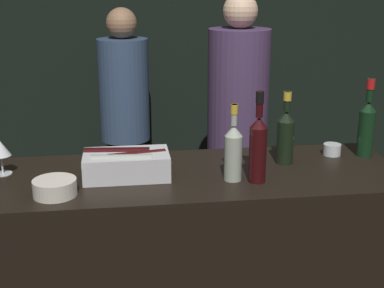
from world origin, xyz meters
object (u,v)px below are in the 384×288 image
ice_bin_with_bottles (126,163)px  bowl_white (55,187)px  person_in_hoodie (237,123)px  champagne_bottle (285,134)px  candle_votive (332,149)px  person_blond_tee (125,115)px  rose_wine_bottle (233,150)px  wine_glass (0,149)px  red_wine_bottle_black_foil (258,146)px  red_wine_bottle_burgundy (367,125)px

ice_bin_with_bottles → bowl_white: 0.32m
person_in_hoodie → champagne_bottle: bearing=26.8°
candle_votive → person_blond_tee: size_ratio=0.05×
rose_wine_bottle → ice_bin_with_bottles: bearing=167.7°
champagne_bottle → rose_wine_bottle: size_ratio=1.02×
wine_glass → person_in_hoodie: (1.24, 0.99, -0.20)m
person_in_hoodie → person_blond_tee: size_ratio=1.06×
ice_bin_with_bottles → bowl_white: bearing=-148.5°
bowl_white → red_wine_bottle_black_foil: red_wine_bottle_black_foil is taller
rose_wine_bottle → bowl_white: bearing=-174.2°
red_wine_bottle_black_foil → wine_glass: bearing=167.8°
wine_glass → red_wine_bottle_black_foil: size_ratio=0.40×
ice_bin_with_bottles → person_in_hoodie: 1.31m
red_wine_bottle_burgundy → red_wine_bottle_black_foil: size_ratio=0.97×
wine_glass → champagne_bottle: 1.23m
bowl_white → wine_glass: 0.37m
wine_glass → red_wine_bottle_black_foil: (1.05, -0.23, 0.04)m
red_wine_bottle_burgundy → red_wine_bottle_black_foil: bearing=-156.1°
rose_wine_bottle → person_in_hoodie: (0.28, 1.18, -0.21)m
red_wine_bottle_black_foil → champagne_bottle: bearing=49.2°
ice_bin_with_bottles → person_in_hoodie: person_in_hoodie is taller
red_wine_bottle_burgundy → red_wine_bottle_black_foil: (-0.58, -0.26, 0.00)m
bowl_white → person_in_hoodie: 1.61m
person_in_hoodie → person_blond_tee: (-0.70, 0.52, -0.06)m
ice_bin_with_bottles → rose_wine_bottle: bearing=-12.3°
red_wine_bottle_burgundy → person_blond_tee: bearing=126.6°
wine_glass → person_in_hoodie: size_ratio=0.08×
ice_bin_with_bottles → champagne_bottle: bearing=6.5°
rose_wine_bottle → red_wine_bottle_burgundy: bearing=18.5°
rose_wine_bottle → candle_votive: bearing=25.5°
ice_bin_with_bottles → red_wine_bottle_black_foil: (0.53, -0.13, 0.09)m
champagne_bottle → bowl_white: bearing=-165.8°
red_wine_bottle_black_foil → person_blond_tee: size_ratio=0.22×
red_wine_bottle_burgundy → red_wine_bottle_black_foil: red_wine_bottle_black_foil is taller
champagne_bottle → wine_glass: bearing=179.1°
red_wine_bottle_burgundy → champagne_bottle: bearing=-172.9°
red_wine_bottle_black_foil → red_wine_bottle_burgundy: bearing=23.9°
wine_glass → red_wine_bottle_black_foil: bearing=-12.2°
candle_votive → person_blond_tee: (-0.95, 1.45, -0.17)m
ice_bin_with_bottles → red_wine_bottle_black_foil: bearing=-13.4°
bowl_white → person_in_hoodie: person_in_hoodie is taller
person_blond_tee → person_in_hoodie: bearing=-81.5°
ice_bin_with_bottles → candle_votive: 0.98m
bowl_white → person_blond_tee: 1.81m
wine_glass → red_wine_bottle_burgundy: red_wine_bottle_burgundy is taller
red_wine_bottle_black_foil → person_blond_tee: 1.84m
red_wine_bottle_burgundy → rose_wine_bottle: size_ratio=1.14×
candle_votive → person_blond_tee: 1.74m
red_wine_bottle_black_foil → person_blond_tee: person_blond_tee is taller
red_wine_bottle_burgundy → candle_votive: bearing=169.6°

